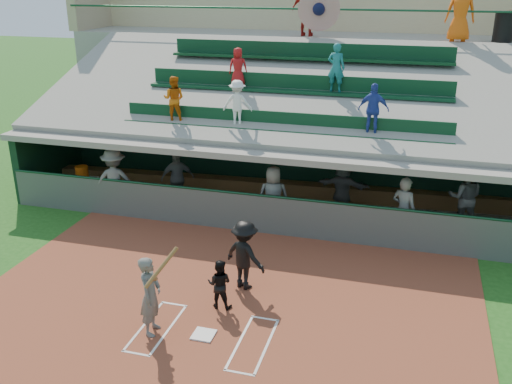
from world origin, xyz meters
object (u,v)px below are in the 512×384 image
(white_table, at_px, (85,188))
(trash_bin, at_px, (504,27))
(batter_at_plate, at_px, (151,295))
(catcher, at_px, (219,284))
(water_cooler, at_px, (82,172))
(home_plate, at_px, (204,335))

(white_table, bearing_deg, trash_bin, 21.31)
(batter_at_plate, bearing_deg, trash_bin, 60.15)
(catcher, xyz_separation_m, water_cooler, (-6.26, 4.82, 0.34))
(batter_at_plate, bearing_deg, home_plate, 8.65)
(catcher, height_order, water_cooler, catcher)
(batter_at_plate, relative_size, water_cooler, 4.86)
(home_plate, distance_m, batter_at_plate, 1.32)
(batter_at_plate, xyz_separation_m, catcher, (0.99, 1.25, -0.28))
(water_cooler, bearing_deg, home_plate, -43.20)
(white_table, bearing_deg, water_cooler, 177.83)
(white_table, height_order, trash_bin, trash_bin)
(batter_at_plate, bearing_deg, water_cooler, 131.01)
(water_cooler, bearing_deg, white_table, 4.19)
(batter_at_plate, relative_size, trash_bin, 2.02)
(catcher, relative_size, trash_bin, 1.15)
(catcher, relative_size, water_cooler, 2.75)
(white_table, relative_size, trash_bin, 0.79)
(catcher, distance_m, trash_bin, 13.73)
(home_plate, distance_m, white_table, 8.61)
(home_plate, relative_size, trash_bin, 0.45)
(home_plate, xyz_separation_m, batter_at_plate, (-1.02, -0.16, 0.82))
(trash_bin, bearing_deg, batter_at_plate, -119.85)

